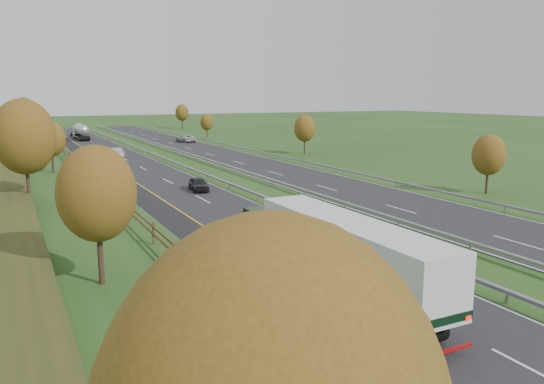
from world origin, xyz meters
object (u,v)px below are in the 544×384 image
at_px(car_small_far, 75,133).
at_px(car_oncoming, 186,138).
at_px(car_silver_mid, 117,153).
at_px(road_tanker, 81,131).
at_px(car_dark_near, 198,184).
at_px(box_lorry, 334,250).

relative_size(car_small_far, car_oncoming, 0.90).
height_order(car_silver_mid, car_oncoming, car_oncoming).
xyz_separation_m(road_tanker, car_small_far, (0.03, 11.50, -1.07)).
bearing_deg(car_silver_mid, car_oncoming, 49.65).
bearing_deg(car_dark_near, car_small_far, 99.07).
distance_m(car_dark_near, car_silver_mid, 34.36).
xyz_separation_m(box_lorry, car_small_far, (1.20, 115.32, -1.54)).
relative_size(road_tanker, car_small_far, 2.17).
height_order(car_dark_near, car_oncoming, car_oncoming).
bearing_deg(box_lorry, car_small_far, 89.40).
relative_size(road_tanker, car_oncoming, 1.94).
height_order(box_lorry, car_oncoming, box_lorry).
distance_m(car_silver_mid, car_oncoming, 28.67).
bearing_deg(car_dark_near, box_lorry, -89.02).
bearing_deg(car_small_far, car_dark_near, -83.32).
bearing_deg(car_silver_mid, car_small_far, 90.00).
bearing_deg(car_silver_mid, road_tanker, 90.21).
xyz_separation_m(box_lorry, car_oncoming, (20.03, 87.23, -1.49)).
bearing_deg(car_small_far, car_oncoming, -51.07).
relative_size(road_tanker, car_silver_mid, 2.48).
bearing_deg(car_oncoming, car_small_far, -63.10).
xyz_separation_m(box_lorry, car_silver_mid, (1.67, 65.21, -1.55)).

